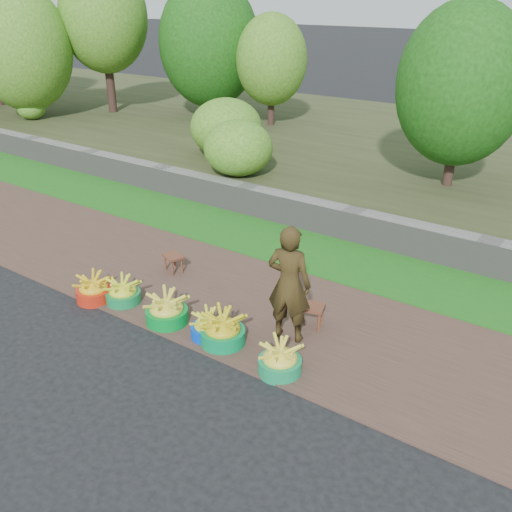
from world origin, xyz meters
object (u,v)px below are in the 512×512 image
Objects in this scene: stool_left at (173,259)px; stool_right at (310,310)px; basin_c at (167,311)px; basin_b at (123,293)px; basin_d at (209,327)px; basin_f at (280,360)px; basin_a at (94,290)px; basin_e at (223,331)px; vendor_woman at (289,284)px.

stool_right reaches higher than stool_left.
stool_right is at bearing 31.92° from basin_c.
basin_b is at bearing 177.68° from basin_c.
basin_b is at bearing -179.38° from basin_d.
stool_left is (-2.69, 1.17, 0.07)m from basin_f.
basin_a is 3.01m from stool_right.
basin_a is 1.31m from stool_left.
basin_e is 1.51× the size of stool_left.
basin_d is at bearing 0.62° from basin_b.
basin_a is 1.90m from basin_d.
basin_e is at bearing 174.40° from basin_f.
basin_a is at bearing -175.07° from basin_e.
vendor_woman is at bearing 22.09° from basin_c.
basin_d is 0.82× the size of basin_e.
basin_b is 2.59m from stool_right.
basin_e is 0.89m from basin_f.
basin_d is at bearing 4.40° from basin_c.
basin_b is 0.96× the size of basin_f.
basin_a is 2.86m from vendor_woman.
stool_left is (-1.81, 1.08, 0.05)m from basin_e.
basin_c is 1.50× the size of stool_left.
basin_a is 2.13m from basin_e.
vendor_woman is (2.31, 0.56, 0.60)m from basin_b.
stool_left is 0.90× the size of stool_right.
basin_d is 0.30× the size of vendor_woman.
basin_d is (1.50, 0.02, -0.01)m from basin_b.
stool_right is at bearing -115.66° from vendor_woman.
vendor_woman is (0.58, 0.55, 0.58)m from basin_e.
basin_f is at bearing -1.49° from basin_c.
vendor_woman reaches higher than stool_left.
basin_a is at bearing -103.84° from stool_left.
vendor_woman reaches higher than basin_c.
basin_b is 0.32× the size of vendor_woman.
basin_a is 0.90× the size of basin_e.
stool_left is (-0.08, 1.09, 0.07)m from basin_b.
basin_e is 1.11× the size of basin_f.
basin_b is at bearing 178.24° from basin_f.
basin_e is (0.88, 0.04, 0.00)m from basin_c.
basin_e is (1.73, 0.01, 0.03)m from basin_b.
basin_c is 0.88m from basin_e.
basin_a is 1.00× the size of basin_f.
basin_e is 0.99m from vendor_woman.
basin_a is 0.43m from basin_b.
basin_a is 1.36× the size of stool_left.
basin_b is 1.73m from basin_e.
stool_left is 2.50m from vendor_woman.
basin_f is 0.34× the size of vendor_woman.
basin_d is 0.91× the size of basin_f.
basin_f is (1.11, -0.10, 0.02)m from basin_d.
basin_a is at bearing -158.27° from stool_right.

